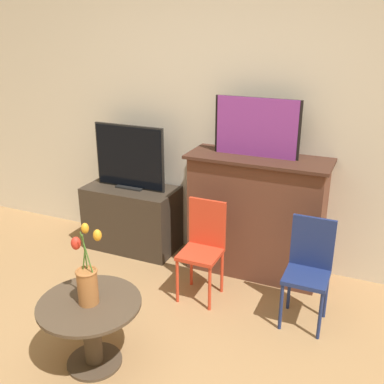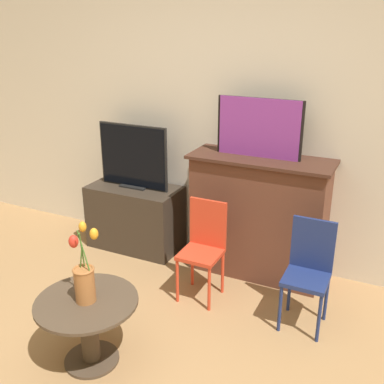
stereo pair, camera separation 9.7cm
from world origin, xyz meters
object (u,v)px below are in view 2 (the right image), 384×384
chair_red (204,244)px  vase_tulips (84,277)px  chair_blue (309,267)px  tv_monitor (133,157)px  painting (259,128)px

chair_red → vase_tulips: 1.06m
chair_red → chair_blue: bearing=-0.5°
tv_monitor → chair_blue: size_ratio=0.89×
vase_tulips → tv_monitor: bearing=111.7°
tv_monitor → vase_tulips: 1.60m
chair_red → chair_blue: same height
chair_blue → vase_tulips: bearing=-138.6°
painting → chair_blue: 1.12m
tv_monitor → chair_red: (0.91, -0.47, -0.44)m
painting → chair_blue: painting is taller
tv_monitor → chair_blue: (1.71, -0.47, -0.44)m
chair_blue → vase_tulips: size_ratio=1.56×
painting → tv_monitor: size_ratio=1.00×
painting → tv_monitor: bearing=-177.9°
chair_red → tv_monitor: bearing=152.8°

